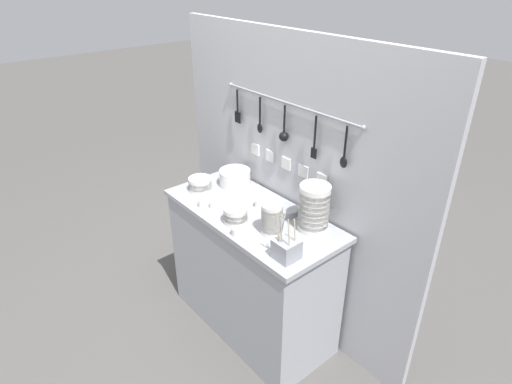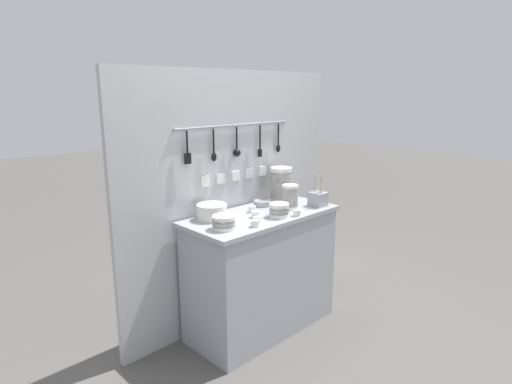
% 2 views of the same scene
% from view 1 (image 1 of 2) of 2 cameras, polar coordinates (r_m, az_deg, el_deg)
% --- Properties ---
extents(ground_plane, '(20.00, 20.00, 0.00)m').
position_cam_1_polar(ground_plane, '(3.00, -0.53, -16.91)').
color(ground_plane, '#514F4C').
extents(counter, '(1.11, 0.51, 0.86)m').
position_cam_1_polar(counter, '(2.71, -0.57, -10.48)').
color(counter, '#9EA0A8').
rests_on(counter, ground).
extents(back_wall, '(1.91, 0.09, 1.83)m').
position_cam_1_polar(back_wall, '(2.60, 4.30, 0.51)').
color(back_wall, '#B2B2B7').
rests_on(back_wall, ground).
extents(bowl_stack_nested_right, '(0.11, 0.11, 0.18)m').
position_cam_1_polar(bowl_stack_nested_right, '(2.23, 2.13, -3.56)').
color(bowl_stack_nested_right, silver).
rests_on(bowl_stack_nested_right, counter).
extents(bowl_stack_tall_left, '(0.13, 0.13, 0.09)m').
position_cam_1_polar(bowl_stack_tall_left, '(2.34, -2.75, -3.09)').
color(bowl_stack_tall_left, silver).
rests_on(bowl_stack_tall_left, counter).
extents(bowl_stack_wide_centre, '(0.14, 0.14, 0.09)m').
position_cam_1_polar(bowl_stack_wide_centre, '(2.69, -7.47, 1.04)').
color(bowl_stack_wide_centre, silver).
rests_on(bowl_stack_wide_centre, counter).
extents(bowl_stack_short_front, '(0.16, 0.16, 0.26)m').
position_cam_1_polar(bowl_stack_short_front, '(2.26, 7.74, -2.10)').
color(bowl_stack_short_front, silver).
rests_on(bowl_stack_short_front, counter).
extents(plate_stack, '(0.20, 0.20, 0.10)m').
position_cam_1_polar(plate_stack, '(2.73, -2.82, 1.93)').
color(plate_stack, silver).
rests_on(plate_stack, counter).
extents(steel_mixing_bowl, '(0.13, 0.13, 0.04)m').
position_cam_1_polar(steel_mixing_bowl, '(2.44, 4.17, -2.52)').
color(steel_mixing_bowl, '#93969E').
rests_on(steel_mixing_bowl, counter).
extents(cutlery_caddy, '(0.11, 0.11, 0.26)m').
position_cam_1_polar(cutlery_caddy, '(2.08, 4.07, -7.55)').
color(cutlery_caddy, '#93969E').
rests_on(cutlery_caddy, counter).
extents(cup_edge_near, '(0.05, 0.05, 0.04)m').
position_cam_1_polar(cup_edge_near, '(2.26, -2.68, -5.26)').
color(cup_edge_near, silver).
rests_on(cup_edge_near, counter).
extents(cup_centre, '(0.05, 0.05, 0.04)m').
position_cam_1_polar(cup_centre, '(2.50, -2.65, -1.62)').
color(cup_centre, silver).
rests_on(cup_centre, counter).
extents(cup_front_right, '(0.05, 0.05, 0.04)m').
position_cam_1_polar(cup_front_right, '(2.50, -5.64, -1.66)').
color(cup_front_right, silver).
rests_on(cup_front_right, counter).
extents(cup_by_caddy, '(0.05, 0.05, 0.04)m').
position_cam_1_polar(cup_by_caddy, '(2.50, 0.37, -1.51)').
color(cup_by_caddy, silver).
rests_on(cup_by_caddy, counter).
extents(cup_front_left, '(0.05, 0.05, 0.04)m').
position_cam_1_polar(cup_front_left, '(2.52, -7.16, -1.47)').
color(cup_front_left, silver).
rests_on(cup_front_left, counter).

